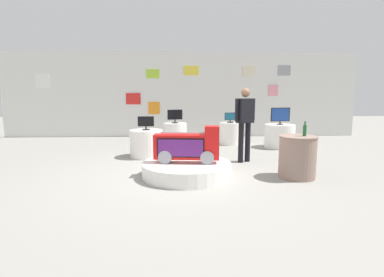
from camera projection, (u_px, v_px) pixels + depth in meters
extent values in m
plane|color=gray|center=(182.00, 175.00, 5.76)|extent=(30.00, 30.00, 0.00)
cube|color=silver|center=(181.00, 95.00, 10.85)|extent=(12.75, 0.10, 3.03)
cube|color=yellow|center=(191.00, 70.00, 10.67)|extent=(0.53, 0.02, 0.33)
cube|color=#9ECC33|center=(153.00, 74.00, 10.64)|extent=(0.47, 0.02, 0.31)
cube|color=gray|center=(284.00, 70.00, 10.79)|extent=(0.46, 0.02, 0.36)
cube|color=orange|center=(154.00, 108.00, 10.82)|extent=(0.41, 0.02, 0.43)
cube|color=beige|center=(249.00, 71.00, 10.75)|extent=(0.46, 0.02, 0.38)
cube|color=red|center=(133.00, 99.00, 10.75)|extent=(0.52, 0.02, 0.40)
cube|color=white|center=(42.00, 81.00, 10.54)|extent=(0.48, 0.02, 0.48)
cube|color=pink|center=(273.00, 90.00, 10.88)|extent=(0.36, 0.02, 0.39)
cylinder|color=white|center=(187.00, 169.00, 5.68)|extent=(1.68, 1.68, 0.27)
cylinder|color=gray|center=(166.00, 156.00, 5.67)|extent=(0.28, 0.35, 0.25)
cylinder|color=gray|center=(207.00, 156.00, 5.62)|extent=(0.28, 0.35, 0.25)
cube|color=red|center=(186.00, 147.00, 5.62)|extent=(1.24, 0.40, 0.46)
cube|color=red|center=(212.00, 130.00, 5.54)|extent=(0.29, 0.31, 0.16)
cube|color=black|center=(181.00, 148.00, 5.47)|extent=(0.86, 0.10, 0.35)
cube|color=#561E6B|center=(181.00, 148.00, 5.47)|extent=(0.82, 0.10, 0.31)
cube|color=#B2B2B7|center=(186.00, 133.00, 5.58)|extent=(0.97, 0.12, 0.02)
cylinder|color=white|center=(146.00, 143.00, 7.42)|extent=(0.81, 0.81, 0.67)
cylinder|color=black|center=(146.00, 130.00, 7.37)|extent=(0.19, 0.19, 0.02)
cylinder|color=black|center=(146.00, 128.00, 7.36)|extent=(0.04, 0.04, 0.07)
cube|color=black|center=(146.00, 121.00, 7.34)|extent=(0.39, 0.06, 0.24)
cube|color=black|center=(146.00, 121.00, 7.32)|extent=(0.36, 0.03, 0.22)
cylinder|color=white|center=(279.00, 136.00, 8.72)|extent=(0.87, 0.87, 0.67)
cylinder|color=black|center=(280.00, 124.00, 8.67)|extent=(0.17, 0.17, 0.02)
cylinder|color=black|center=(280.00, 123.00, 8.66)|extent=(0.04, 0.04, 0.08)
cube|color=black|center=(280.00, 114.00, 8.63)|extent=(0.59, 0.15, 0.39)
cube|color=navy|center=(280.00, 114.00, 8.61)|extent=(0.54, 0.12, 0.35)
cylinder|color=white|center=(175.00, 134.00, 9.15)|extent=(0.71, 0.71, 0.67)
cylinder|color=black|center=(175.00, 123.00, 9.10)|extent=(0.20, 0.20, 0.02)
cylinder|color=black|center=(175.00, 121.00, 9.09)|extent=(0.04, 0.04, 0.09)
cube|color=black|center=(175.00, 115.00, 9.07)|extent=(0.45, 0.17, 0.30)
cube|color=black|center=(175.00, 115.00, 9.05)|extent=(0.41, 0.14, 0.27)
cylinder|color=white|center=(230.00, 133.00, 9.29)|extent=(0.64, 0.64, 0.67)
cylinder|color=black|center=(230.00, 122.00, 9.24)|extent=(0.21, 0.21, 0.02)
cylinder|color=black|center=(230.00, 121.00, 9.23)|extent=(0.04, 0.04, 0.06)
cube|color=black|center=(230.00, 116.00, 9.21)|extent=(0.36, 0.12, 0.23)
cube|color=navy|center=(230.00, 116.00, 9.19)|extent=(0.33, 0.09, 0.20)
cylinder|color=gray|center=(297.00, 157.00, 5.57)|extent=(0.67, 0.67, 0.79)
cylinder|color=gray|center=(298.00, 136.00, 5.52)|extent=(0.70, 0.70, 0.02)
cylinder|color=#195926|center=(305.00, 131.00, 5.48)|extent=(0.07, 0.07, 0.20)
cylinder|color=#195926|center=(305.00, 123.00, 5.46)|extent=(0.03, 0.03, 0.07)
cylinder|color=black|center=(248.00, 142.00, 6.91)|extent=(0.12, 0.12, 0.90)
cylinder|color=black|center=(241.00, 143.00, 6.80)|extent=(0.12, 0.12, 0.90)
cube|color=black|center=(245.00, 111.00, 6.75)|extent=(0.43, 0.36, 0.55)
sphere|color=#8C6647|center=(246.00, 93.00, 6.69)|extent=(0.20, 0.20, 0.20)
cylinder|color=black|center=(253.00, 109.00, 6.87)|extent=(0.08, 0.08, 0.49)
cylinder|color=black|center=(237.00, 110.00, 6.62)|extent=(0.08, 0.08, 0.49)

